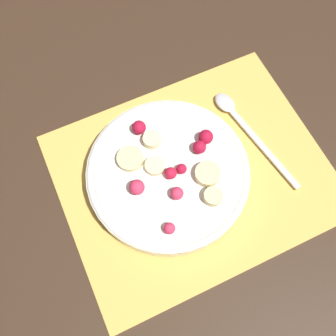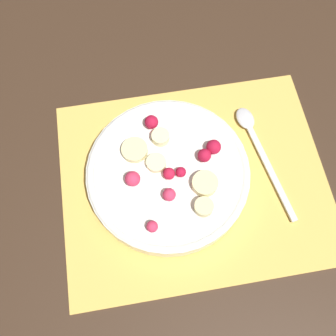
{
  "view_description": "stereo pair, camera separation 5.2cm",
  "coord_description": "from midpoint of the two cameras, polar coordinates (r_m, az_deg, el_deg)",
  "views": [
    {
      "loc": [
        0.12,
        0.17,
        0.53
      ],
      "look_at": [
        0.04,
        -0.01,
        0.04
      ],
      "focal_mm": 40.0,
      "sensor_mm": 36.0,
      "label": 1
    },
    {
      "loc": [
        0.07,
        0.18,
        0.53
      ],
      "look_at": [
        0.04,
        -0.01,
        0.04
      ],
      "focal_mm": 40.0,
      "sensor_mm": 36.0,
      "label": 2
    }
  ],
  "objects": [
    {
      "name": "ground_plane",
      "position": [
        0.56,
        6.61,
        -2.23
      ],
      "size": [
        3.0,
        3.0,
        0.0
      ],
      "primitive_type": "plane",
      "color": "#382619"
    },
    {
      "name": "placemat",
      "position": [
        0.56,
        6.64,
        -2.13
      ],
      "size": [
        0.39,
        0.31,
        0.01
      ],
      "color": "#E0B251",
      "rests_on": "ground_plane"
    },
    {
      "name": "spoon",
      "position": [
        0.6,
        15.63,
        3.88
      ],
      "size": [
        0.05,
        0.19,
        0.01
      ],
      "rotation": [
        0.0,
        0.0,
        4.88
      ],
      "color": "silver",
      "rests_on": "placemat"
    },
    {
      "name": "fruit_bowl",
      "position": [
        0.54,
        2.78,
        -1.08
      ],
      "size": [
        0.23,
        0.23,
        0.05
      ],
      "color": "silver",
      "rests_on": "placemat"
    }
  ]
}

